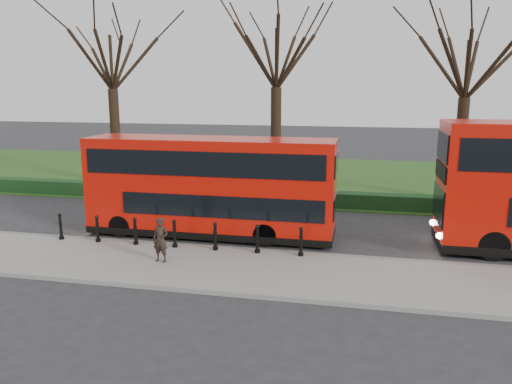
# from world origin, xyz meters

# --- Properties ---
(ground) EXTENTS (120.00, 120.00, 0.00)m
(ground) POSITION_xyz_m (0.00, 0.00, 0.00)
(ground) COLOR #28282B
(ground) RESTS_ON ground
(pavement) EXTENTS (60.00, 4.00, 0.15)m
(pavement) POSITION_xyz_m (0.00, -3.00, 0.07)
(pavement) COLOR gray
(pavement) RESTS_ON ground
(kerb) EXTENTS (60.00, 0.25, 0.16)m
(kerb) POSITION_xyz_m (0.00, -1.00, 0.07)
(kerb) COLOR slate
(kerb) RESTS_ON ground
(grass_verge) EXTENTS (60.00, 18.00, 0.06)m
(grass_verge) POSITION_xyz_m (0.00, 15.00, 0.03)
(grass_verge) COLOR #254918
(grass_verge) RESTS_ON ground
(hedge) EXTENTS (60.00, 0.90, 0.80)m
(hedge) POSITION_xyz_m (0.00, 6.80, 0.40)
(hedge) COLOR black
(hedge) RESTS_ON ground
(yellow_line_outer) EXTENTS (60.00, 0.10, 0.01)m
(yellow_line_outer) POSITION_xyz_m (0.00, -0.70, 0.01)
(yellow_line_outer) COLOR yellow
(yellow_line_outer) RESTS_ON ground
(yellow_line_inner) EXTENTS (60.00, 0.10, 0.01)m
(yellow_line_inner) POSITION_xyz_m (0.00, -0.50, 0.01)
(yellow_line_inner) COLOR yellow
(yellow_line_inner) RESTS_ON ground
(tree_left) EXTENTS (6.88, 6.88, 10.75)m
(tree_left) POSITION_xyz_m (-8.00, 10.00, 7.81)
(tree_left) COLOR black
(tree_left) RESTS_ON ground
(tree_mid) EXTENTS (7.00, 7.00, 10.94)m
(tree_mid) POSITION_xyz_m (2.00, 10.00, 7.95)
(tree_mid) COLOR black
(tree_mid) RESTS_ON ground
(tree_right) EXTENTS (6.40, 6.40, 10.00)m
(tree_right) POSITION_xyz_m (12.00, 10.00, 7.26)
(tree_right) COLOR black
(tree_right) RESTS_ON ground
(bollard_row) EXTENTS (9.64, 0.15, 1.00)m
(bollard_row) POSITION_xyz_m (0.13, -1.35, 0.65)
(bollard_row) COLOR black
(bollard_row) RESTS_ON pavement
(bus_lead) EXTENTS (10.13, 2.33, 4.03)m
(bus_lead) POSITION_xyz_m (0.85, 0.87, 2.03)
(bus_lead) COLOR red
(bus_lead) RESTS_ON ground
(pedestrian) EXTENTS (0.60, 0.43, 1.55)m
(pedestrian) POSITION_xyz_m (0.24, -2.94, 0.92)
(pedestrian) COLOR black
(pedestrian) RESTS_ON pavement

